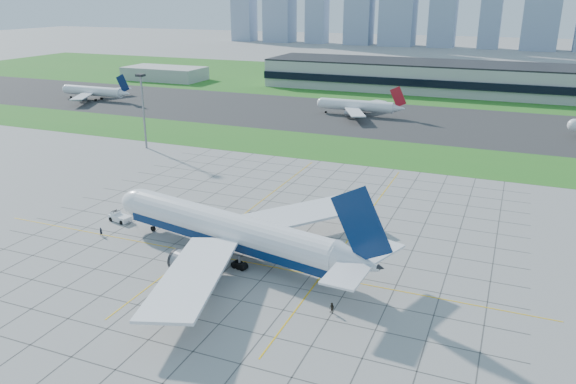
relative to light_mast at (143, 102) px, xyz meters
The scene contains 14 objects.
ground 96.89m from the light_mast, 42.88° to the right, with size 1400.00×1400.00×0.00m, color gray.
grass_median 76.07m from the light_mast, 19.65° to the left, with size 700.00×35.00×0.04m, color #287321.
asphalt_taxiway 107.52m from the light_mast, 48.81° to the left, with size 700.00×75.00×0.04m, color #383838.
grass_far 203.13m from the light_mast, 69.78° to the left, with size 700.00×145.00×0.04m, color #287321.
apron_markings 90.15m from the light_mast, 37.43° to the right, with size 120.00×130.00×0.03m.
terminal 198.37m from the light_mast, 56.29° to the left, with size 260.00×43.00×15.80m.
service_block 171.09m from the light_mast, 121.83° to the left, with size 50.00×25.00×8.00m, color #B7B7B2.
light_mast is the anchor object (origin of this frame).
airliner 95.11m from the light_mast, 44.00° to the right, with size 65.36×65.55×20.80m.
pushback_tug 69.98m from the light_mast, 59.55° to the right, with size 8.29×3.79×2.28m.
crew_near 78.22m from the light_mast, 61.63° to the right, with size 0.70×0.46×1.93m, color black.
crew_far 123.60m from the light_mast, 40.00° to the right, with size 0.95×0.74×1.95m, color black.
distant_jet_0 108.13m from the light_mast, 139.49° to the left, with size 39.72×42.66×14.08m.
distant_jet_1 99.09m from the light_mast, 57.09° to the left, with size 38.02×42.66×14.08m.
Camera 1 is at (48.38, -92.80, 50.57)m, focal length 35.00 mm.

